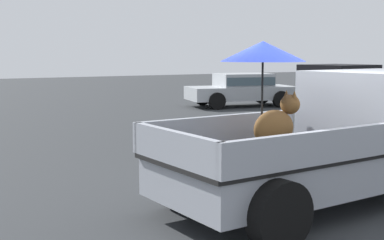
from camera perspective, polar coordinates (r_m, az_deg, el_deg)
name	(u,v)px	position (r m, az deg, el deg)	size (l,w,h in m)	color
ground_plane	(321,204)	(7.97, 13.80, -8.80)	(80.00, 80.00, 0.00)	#2D3033
pickup_truck_main	(343,135)	(8.11, 16.10, -1.58)	(5.19, 2.59, 2.34)	black
pickup_truck_red	(358,93)	(18.02, 17.58, 2.85)	(4.94, 2.51, 1.80)	black
parked_sedan_near	(242,88)	(21.42, 5.42, 3.47)	(4.56, 2.61, 1.33)	black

